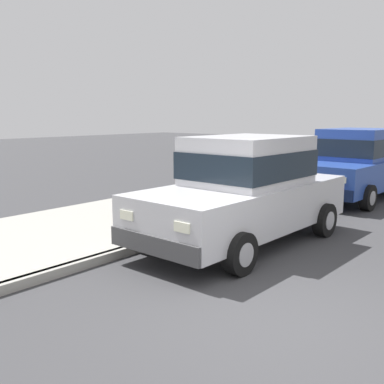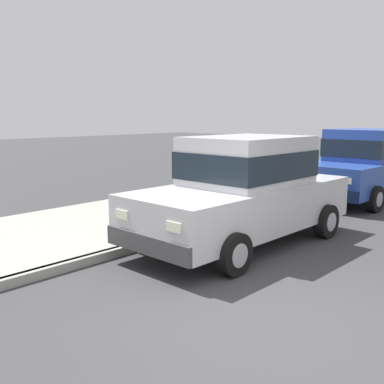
# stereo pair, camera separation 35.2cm
# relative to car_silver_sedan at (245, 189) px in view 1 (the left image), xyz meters

# --- Properties ---
(ground_plane) EXTENTS (80.00, 80.00, 0.00)m
(ground_plane) POSITION_rel_car_silver_sedan_xyz_m (2.11, -2.37, -0.98)
(ground_plane) COLOR #38383A
(curb) EXTENTS (0.16, 64.00, 0.14)m
(curb) POSITION_rel_car_silver_sedan_xyz_m (-1.09, -2.37, -0.91)
(curb) COLOR gray
(curb) RESTS_ON ground
(sidewalk) EXTENTS (3.60, 64.00, 0.14)m
(sidewalk) POSITION_rel_car_silver_sedan_xyz_m (-2.89, -2.37, -0.91)
(sidewalk) COLOR #99968E
(sidewalk) RESTS_ON ground
(car_silver_sedan) EXTENTS (2.10, 4.63, 1.92)m
(car_silver_sedan) POSITION_rel_car_silver_sedan_xyz_m (0.00, 0.00, 0.00)
(car_silver_sedan) COLOR #BCBCC1
(car_silver_sedan) RESTS_ON ground
(car_blue_sedan) EXTENTS (2.14, 4.66, 1.92)m
(car_blue_sedan) POSITION_rel_car_silver_sedan_xyz_m (-0.10, 5.70, 0.00)
(car_blue_sedan) COLOR #28479E
(car_blue_sedan) RESTS_ON ground
(dog_tan) EXTENTS (0.53, 0.61, 0.49)m
(dog_tan) POSITION_rel_car_silver_sedan_xyz_m (-2.64, -0.51, -0.55)
(dog_tan) COLOR tan
(dog_tan) RESTS_ON sidewalk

